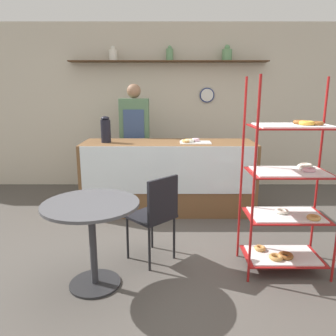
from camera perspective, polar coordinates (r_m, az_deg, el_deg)
The scene contains 9 objects.
ground_plane at distance 3.36m, azimuth 0.02°, elevation -15.58°, with size 14.00×14.00×0.00m, color #4C4742.
back_wall at distance 5.64m, azimuth -0.03°, elevation 10.63°, with size 10.00×0.30×2.70m.
display_counter at distance 4.48m, azimuth -0.02°, elevation -1.49°, with size 2.30×0.70×0.96m.
pastry_rack at distance 3.11m, azimuth 20.13°, elevation -3.97°, with size 0.75×0.47×1.75m.
person_worker at distance 5.01m, azimuth -5.92°, elevation 5.44°, with size 0.44×0.23×1.72m.
cafe_table at distance 2.80m, azimuth -13.25°, elevation -9.36°, with size 0.79×0.79×0.74m.
cafe_chair at distance 3.11m, azimuth -2.15°, elevation -7.43°, with size 0.54×0.54×0.86m.
coffee_carafe at distance 4.41m, azimuth -10.92°, elevation 6.56°, with size 0.13×0.13×0.34m.
donut_tray_counter at distance 4.33m, azimuth 3.93°, elevation 4.69°, with size 0.40×0.25×0.05m.
Camera 1 is at (-0.01, -2.94, 1.62)m, focal length 35.00 mm.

